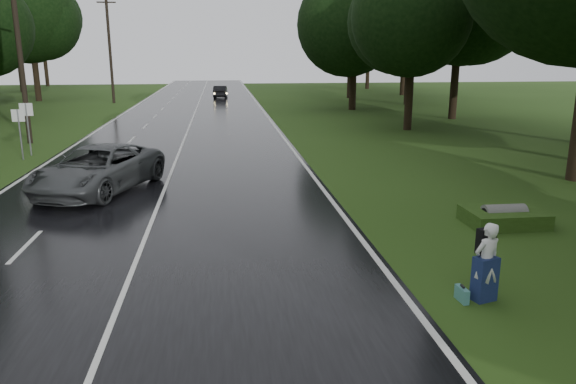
% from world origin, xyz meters
% --- Properties ---
extents(ground, '(160.00, 160.00, 0.00)m').
position_xyz_m(ground, '(0.00, 0.00, 0.00)').
color(ground, '#284614').
rests_on(ground, ground).
extents(road, '(12.00, 140.00, 0.04)m').
position_xyz_m(road, '(0.00, 20.00, 0.02)').
color(road, black).
rests_on(road, ground).
extents(lane_center, '(0.12, 140.00, 0.01)m').
position_xyz_m(lane_center, '(0.00, 20.00, 0.04)').
color(lane_center, silver).
rests_on(lane_center, road).
extents(grey_car, '(4.62, 6.47, 1.64)m').
position_xyz_m(grey_car, '(-2.31, 7.81, 0.86)').
color(grey_car, '#434648').
rests_on(grey_car, road).
extents(far_car, '(1.64, 4.12, 1.33)m').
position_xyz_m(far_car, '(2.22, 50.07, 0.71)').
color(far_car, black).
rests_on(far_car, road).
extents(hitchhiker, '(0.69, 0.66, 1.66)m').
position_xyz_m(hitchhiker, '(7.37, -2.37, 0.77)').
color(hitchhiker, silver).
rests_on(hitchhiker, ground).
extents(suitcase, '(0.15, 0.43, 0.30)m').
position_xyz_m(suitcase, '(6.90, -2.39, 0.15)').
color(suitcase, teal).
rests_on(suitcase, ground).
extents(culvert, '(1.23, 0.62, 0.62)m').
position_xyz_m(culvert, '(10.32, 2.35, 0.00)').
color(culvert, slate).
rests_on(culvert, ground).
extents(utility_pole_mid, '(1.80, 0.28, 10.65)m').
position_xyz_m(utility_pole_mid, '(-8.50, 19.73, 0.00)').
color(utility_pole_mid, black).
rests_on(utility_pole_mid, ground).
extents(utility_pole_far, '(1.80, 0.28, 10.73)m').
position_xyz_m(utility_pole_far, '(-8.50, 45.19, 0.00)').
color(utility_pole_far, black).
rests_on(utility_pole_far, ground).
extents(road_sign_a, '(0.57, 0.10, 2.38)m').
position_xyz_m(road_sign_a, '(-7.20, 14.62, 0.00)').
color(road_sign_a, white).
rests_on(road_sign_a, ground).
extents(road_sign_b, '(0.61, 0.10, 2.56)m').
position_xyz_m(road_sign_b, '(-7.20, 15.78, 0.00)').
color(road_sign_b, white).
rests_on(road_sign_b, ground).
extents(tree_left_f, '(9.68, 9.68, 15.12)m').
position_xyz_m(tree_left_f, '(-16.79, 48.64, 0.00)').
color(tree_left_f, black).
rests_on(tree_left_f, ground).
extents(tree_right_c, '(10.90, 10.90, 17.04)m').
position_xyz_m(tree_right_c, '(16.06, 7.51, 0.00)').
color(tree_right_c, black).
rests_on(tree_right_c, ground).
extents(tree_right_d, '(8.23, 8.23, 12.87)m').
position_xyz_m(tree_right_d, '(14.31, 22.43, 0.00)').
color(tree_right_d, black).
rests_on(tree_right_d, ground).
extents(tree_right_e, '(7.63, 7.63, 11.92)m').
position_xyz_m(tree_right_e, '(13.81, 35.76, 0.00)').
color(tree_right_e, black).
rests_on(tree_right_e, ground).
extents(tree_right_f, '(9.93, 9.93, 15.51)m').
position_xyz_m(tree_right_f, '(16.58, 48.56, 0.00)').
color(tree_right_f, black).
rests_on(tree_right_f, ground).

